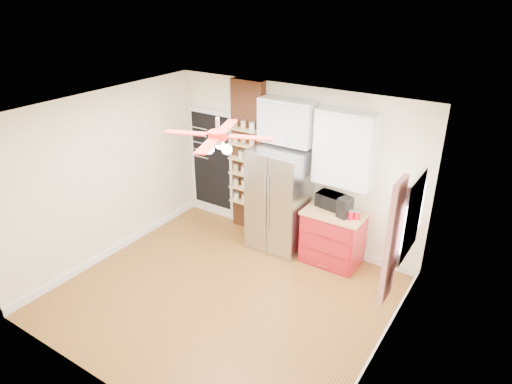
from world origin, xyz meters
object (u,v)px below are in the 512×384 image
Objects in this scene: ceiling_fan at (218,136)px; coffee_maker at (345,207)px; pantry_jar_oats at (241,154)px; toaster_oven at (330,200)px; canister_left at (350,215)px; fridge at (279,199)px; red_cabinet at (333,237)px.

ceiling_fan is 4.48× the size of coffee_maker.
coffee_maker is 2.07m from pantry_jar_oats.
canister_left is (0.43, -0.20, -0.05)m from toaster_oven.
ceiling_fan is 2.47m from canister_left.
ceiling_fan reaches higher than toaster_oven.
canister_left is at bearing 52.81° from ceiling_fan.
pantry_jar_oats is (-2.02, 0.19, 0.38)m from coffee_maker.
canister_left is at bearing 2.56° from coffee_maker.
ceiling_fan is at bearing -106.73° from toaster_oven.
toaster_oven is at bearing 66.48° from ceiling_fan.
fridge reaches higher than red_cabinet.
coffee_maker is at bearing 168.26° from canister_left.
toaster_oven is 0.37m from coffee_maker.
fridge is 1.25× the size of ceiling_fan.
pantry_jar_oats reaches higher than toaster_oven.
coffee_maker is at bearing -22.16° from toaster_oven.
fridge reaches higher than pantry_jar_oats.
red_cabinet is 7.48× the size of pantry_jar_oats.
pantry_jar_oats is at bearing 174.38° from canister_left.
toaster_oven is at bearing 142.10° from red_cabinet.
canister_left is (1.21, 1.59, -1.46)m from ceiling_fan.
ceiling_fan is (0.05, -1.63, 1.55)m from fridge.
fridge is at bearing -177.05° from red_cabinet.
fridge is at bearing -162.29° from toaster_oven.
coffee_maker is (1.10, 1.61, -1.37)m from ceiling_fan.
ceiling_fan is 2.41m from toaster_oven.
fridge is 1.17m from coffee_maker.
toaster_oven reaches higher than canister_left.
pantry_jar_oats reaches higher than red_cabinet.
fridge is 13.58× the size of canister_left.
toaster_oven is 3.31× the size of pantry_jar_oats.
coffee_maker reaches higher than canister_left.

